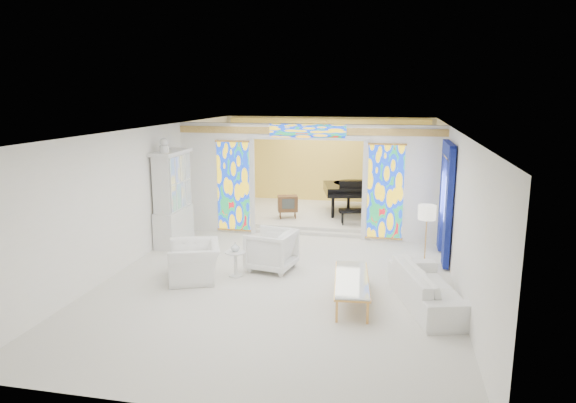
% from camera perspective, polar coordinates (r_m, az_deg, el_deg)
% --- Properties ---
extents(floor, '(12.00, 12.00, 0.00)m').
position_cam_1_polar(floor, '(12.04, 0.58, -6.32)').
color(floor, beige).
rests_on(floor, ground).
extents(ceiling, '(7.00, 12.00, 0.02)m').
position_cam_1_polar(ceiling, '(11.46, 0.61, 8.07)').
color(ceiling, white).
rests_on(ceiling, wall_back).
extents(wall_back, '(7.00, 0.02, 3.00)m').
position_cam_1_polar(wall_back, '(17.50, 4.40, 4.46)').
color(wall_back, white).
rests_on(wall_back, floor).
extents(wall_front, '(7.00, 0.02, 3.00)m').
position_cam_1_polar(wall_front, '(6.10, -10.54, -10.16)').
color(wall_front, white).
rests_on(wall_front, floor).
extents(wall_left, '(0.02, 12.00, 3.00)m').
position_cam_1_polar(wall_left, '(12.79, -14.99, 1.30)').
color(wall_left, white).
rests_on(wall_left, floor).
extents(wall_right, '(0.02, 12.00, 3.00)m').
position_cam_1_polar(wall_right, '(11.52, 17.94, -0.03)').
color(wall_right, white).
rests_on(wall_right, floor).
extents(partition_wall, '(7.00, 0.22, 3.00)m').
position_cam_1_polar(partition_wall, '(13.56, 2.23, 2.94)').
color(partition_wall, white).
rests_on(partition_wall, floor).
extents(stained_glass_left, '(0.90, 0.04, 2.40)m').
position_cam_1_polar(stained_glass_left, '(13.99, -6.09, 1.70)').
color(stained_glass_left, gold).
rests_on(stained_glass_left, partition_wall).
extents(stained_glass_right, '(0.90, 0.04, 2.40)m').
position_cam_1_polar(stained_glass_right, '(13.34, 10.77, 1.05)').
color(stained_glass_right, gold).
rests_on(stained_glass_right, partition_wall).
extents(stained_glass_transom, '(2.00, 0.04, 0.34)m').
position_cam_1_polar(stained_glass_transom, '(13.32, 2.19, 7.84)').
color(stained_glass_transom, gold).
rests_on(stained_glass_transom, partition_wall).
extents(alcove_platform, '(6.80, 3.80, 0.18)m').
position_cam_1_polar(alcove_platform, '(15.91, 3.44, -1.46)').
color(alcove_platform, beige).
rests_on(alcove_platform, floor).
extents(gold_curtain_back, '(6.70, 0.10, 2.90)m').
position_cam_1_polar(gold_curtain_back, '(17.39, 4.35, 4.41)').
color(gold_curtain_back, '#F1CA54').
rests_on(gold_curtain_back, wall_back).
extents(chandelier, '(0.48, 0.48, 0.30)m').
position_cam_1_polar(chandelier, '(15.39, 4.24, 7.36)').
color(chandelier, '#D09549').
rests_on(chandelier, ceiling).
extents(blue_drapes, '(0.14, 1.85, 2.65)m').
position_cam_1_polar(blue_drapes, '(12.17, 17.16, 1.02)').
color(blue_drapes, navy).
rests_on(blue_drapes, wall_right).
extents(china_cabinet, '(0.56, 1.46, 2.72)m').
position_cam_1_polar(china_cabinet, '(13.25, -12.67, 0.32)').
color(china_cabinet, silver).
rests_on(china_cabinet, floor).
extents(armchair_left, '(1.38, 1.46, 0.76)m').
position_cam_1_polar(armchair_left, '(10.81, -10.34, -6.56)').
color(armchair_left, white).
rests_on(armchair_left, floor).
extents(armchair_right, '(1.12, 1.09, 0.88)m').
position_cam_1_polar(armchair_right, '(11.19, -1.87, -5.41)').
color(armchair_right, white).
rests_on(armchair_right, floor).
extents(sofa, '(1.54, 2.54, 0.69)m').
position_cam_1_polar(sofa, '(9.73, 15.54, -9.14)').
color(sofa, white).
rests_on(sofa, floor).
extents(side_table, '(0.47, 0.47, 0.54)m').
position_cam_1_polar(side_table, '(10.86, -5.85, -6.48)').
color(side_table, silver).
rests_on(side_table, floor).
extents(vase, '(0.23, 0.23, 0.19)m').
position_cam_1_polar(vase, '(10.77, -5.88, -5.05)').
color(vase, silver).
rests_on(vase, side_table).
extents(coffee_table, '(0.81, 2.05, 0.45)m').
position_cam_1_polar(coffee_table, '(9.60, 7.09, -8.65)').
color(coffee_table, silver).
rests_on(coffee_table, floor).
extents(floor_lamp, '(0.49, 0.49, 1.51)m').
position_cam_1_polar(floor_lamp, '(10.98, 15.19, -1.55)').
color(floor_lamp, '#D09549').
rests_on(floor_lamp, floor).
extents(grand_piano, '(1.89, 2.90, 1.07)m').
position_cam_1_polar(grand_piano, '(15.83, 7.12, 1.40)').
color(grand_piano, black).
rests_on(grand_piano, alcove_platform).
extents(tv_console, '(0.65, 0.53, 0.66)m').
position_cam_1_polar(tv_console, '(15.00, -0.04, -0.24)').
color(tv_console, brown).
rests_on(tv_console, alcove_platform).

